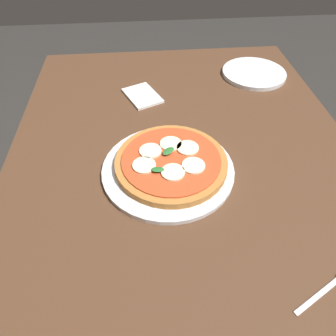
% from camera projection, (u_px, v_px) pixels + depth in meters
% --- Properties ---
extents(ground_plane, '(6.00, 6.00, 0.00)m').
position_uv_depth(ground_plane, '(177.00, 276.00, 1.37)').
color(ground_plane, '#2D2B28').
extents(dining_table, '(1.16, 0.92, 0.76)m').
position_uv_depth(dining_table, '(181.00, 175.00, 0.92)').
color(dining_table, '#4C301E').
rests_on(dining_table, ground_plane).
extents(serving_tray, '(0.32, 0.32, 0.01)m').
position_uv_depth(serving_tray, '(168.00, 169.00, 0.76)').
color(serving_tray, silver).
rests_on(serving_tray, dining_table).
extents(pizza, '(0.27, 0.27, 0.03)m').
position_uv_depth(pizza, '(171.00, 162.00, 0.76)').
color(pizza, '#B27033').
rests_on(pizza, serving_tray).
extents(plate_white, '(0.22, 0.22, 0.01)m').
position_uv_depth(plate_white, '(254.00, 73.00, 1.10)').
color(plate_white, white).
rests_on(plate_white, dining_table).
extents(napkin, '(0.16, 0.13, 0.01)m').
position_uv_depth(napkin, '(142.00, 96.00, 1.00)').
color(napkin, white).
rests_on(napkin, dining_table).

